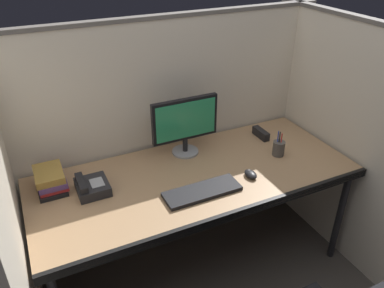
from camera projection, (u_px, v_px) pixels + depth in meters
The scene contains 11 objects.
cubicle_partition_rear at pixel (167, 134), 2.58m from camera, with size 2.21×0.06×1.57m.
cubicle_partition_left at pixel (13, 229), 1.78m from camera, with size 0.06×1.41×1.57m.
cubicle_partition_right at pixel (338, 139), 2.52m from camera, with size 0.06×1.41×1.57m.
desk at pixel (197, 182), 2.27m from camera, with size 1.90×0.80×0.74m.
monitor_center at pixel (185, 123), 2.36m from camera, with size 0.43×0.17×0.37m.
keyboard_main at pixel (202, 191), 2.09m from camera, with size 0.43×0.15×0.02m, color black.
computer_mouse at pixel (251, 174), 2.23m from camera, with size 0.06×0.10×0.04m.
pen_cup at pixel (279, 148), 2.42m from camera, with size 0.08×0.08×0.17m.
desk_phone at pixel (91, 187), 2.09m from camera, with size 0.17×0.19×0.09m.
book_stack at pixel (51, 180), 2.10m from camera, with size 0.16×0.22×0.12m.
red_stapler at pixel (261, 133), 2.64m from camera, with size 0.04×0.15×0.06m, color black.
Camera 1 is at (-0.82, -1.37, 2.02)m, focal length 35.78 mm.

